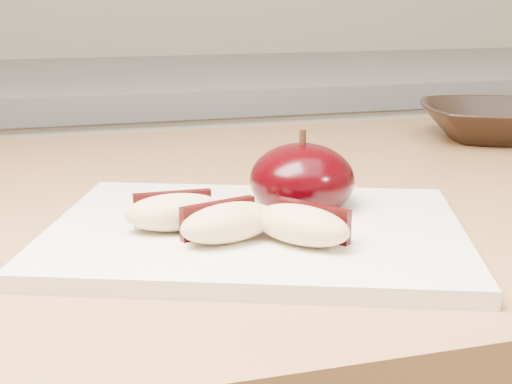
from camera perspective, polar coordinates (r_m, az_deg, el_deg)
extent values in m
cube|color=silver|center=(1.46, -7.45, -9.84)|extent=(2.40, 0.60, 0.90)
cube|color=slate|center=(1.33, -8.17, 8.77)|extent=(2.40, 0.62, 0.04)
cube|color=#A57E48|center=(0.66, 0.47, -1.52)|extent=(1.64, 0.64, 0.04)
cube|color=silver|center=(0.52, 0.00, -3.26)|extent=(0.36, 0.31, 0.01)
ellipsoid|color=black|center=(0.57, 3.70, 0.95)|extent=(0.11, 0.11, 0.06)
cylinder|color=black|center=(0.56, 3.77, 4.37)|extent=(0.01, 0.01, 0.01)
ellipsoid|color=#D2B685|center=(0.51, -6.46, -1.62)|extent=(0.07, 0.04, 0.03)
cube|color=black|center=(0.53, -6.70, -1.25)|extent=(0.06, 0.01, 0.02)
ellipsoid|color=#D2B685|center=(0.49, -2.16, -2.46)|extent=(0.08, 0.05, 0.03)
cube|color=black|center=(0.50, -3.06, -2.11)|extent=(0.06, 0.02, 0.02)
ellipsoid|color=#D2B685|center=(0.48, 3.61, -2.65)|extent=(0.07, 0.08, 0.03)
cube|color=black|center=(0.49, 4.55, -2.31)|extent=(0.04, 0.05, 0.02)
imported|color=black|center=(0.93, 18.50, 5.36)|extent=(0.23, 0.23, 0.04)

